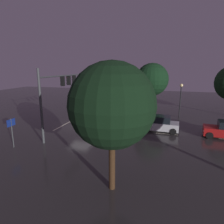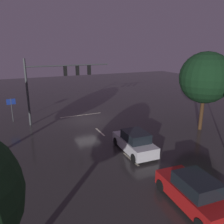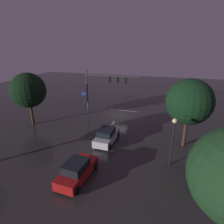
{
  "view_description": "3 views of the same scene",
  "coord_description": "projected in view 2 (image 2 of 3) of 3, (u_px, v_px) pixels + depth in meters",
  "views": [
    {
      "loc": [
        20.47,
        9.99,
        6.83
      ],
      "look_at": [
        -0.88,
        3.72,
        1.77
      ],
      "focal_mm": 31.6,
      "sensor_mm": 36.0,
      "label": 1
    },
    {
      "loc": [
        7.46,
        22.99,
        7.86
      ],
      "look_at": [
        -1.17,
        4.19,
        1.9
      ],
      "focal_mm": 36.51,
      "sensor_mm": 36.0,
      "label": 2
    },
    {
      "loc": [
        -6.83,
        27.12,
        10.62
      ],
      "look_at": [
        -0.29,
        5.11,
        2.25
      ],
      "focal_mm": 29.79,
      "sensor_mm": 36.0,
      "label": 3
    }
  ],
  "objects": [
    {
      "name": "traffic_signal_assembly",
      "position": [
        59.0,
        77.0,
        23.66
      ],
      "size": [
        8.86,
        0.47,
        6.76
      ],
      "color": "#383A3D",
      "rests_on": "ground_plane"
    },
    {
      "name": "route_sign",
      "position": [
        11.0,
        105.0,
        24.2
      ],
      "size": [
        0.9,
        0.09,
        2.58
      ],
      "color": "#383A3D",
      "rests_on": "ground_plane"
    },
    {
      "name": "lane_dash_far",
      "position": [
        100.0,
        132.0,
        21.75
      ],
      "size": [
        0.16,
        2.2,
        0.01
      ],
      "primitive_type": "cube",
      "rotation": [
        0.0,
        0.0,
        1.57
      ],
      "color": "beige",
      "rests_on": "ground_plane"
    },
    {
      "name": "ground_plane",
      "position": [
        87.0,
        120.0,
        25.24
      ],
      "size": [
        80.0,
        80.0,
        0.0
      ],
      "primitive_type": "plane",
      "color": "#2D2B2B"
    },
    {
      "name": "car_approaching",
      "position": [
        135.0,
        142.0,
        17.44
      ],
      "size": [
        2.06,
        4.43,
        1.7
      ],
      "color": "#B7B7BC",
      "rests_on": "ground_plane"
    },
    {
      "name": "stop_bar",
      "position": [
        81.0,
        115.0,
        27.06
      ],
      "size": [
        5.0,
        0.16,
        0.01
      ],
      "primitive_type": "cube",
      "color": "beige",
      "rests_on": "ground_plane"
    },
    {
      "name": "tree_left_far",
      "position": [
        205.0,
        78.0,
        21.1
      ],
      "size": [
        4.79,
        4.79,
        7.47
      ],
      "color": "#382314",
      "rests_on": "ground_plane"
    },
    {
      "name": "car_distant",
      "position": [
        194.0,
        192.0,
        11.47
      ],
      "size": [
        2.18,
        4.47,
        1.7
      ],
      "color": "maroon",
      "rests_on": "ground_plane"
    },
    {
      "name": "lane_dash_near",
      "position": [
        190.0,
        211.0,
        11.27
      ],
      "size": [
        0.16,
        2.2,
        0.01
      ],
      "primitive_type": "cube",
      "rotation": [
        0.0,
        0.0,
        1.57
      ],
      "color": "beige",
      "rests_on": "ground_plane"
    },
    {
      "name": "lane_dash_mid",
      "position": [
        131.0,
        159.0,
        16.51
      ],
      "size": [
        0.16,
        2.2,
        0.01
      ],
      "primitive_type": "cube",
      "rotation": [
        0.0,
        0.0,
        1.57
      ],
      "color": "beige",
      "rests_on": "ground_plane"
    }
  ]
}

